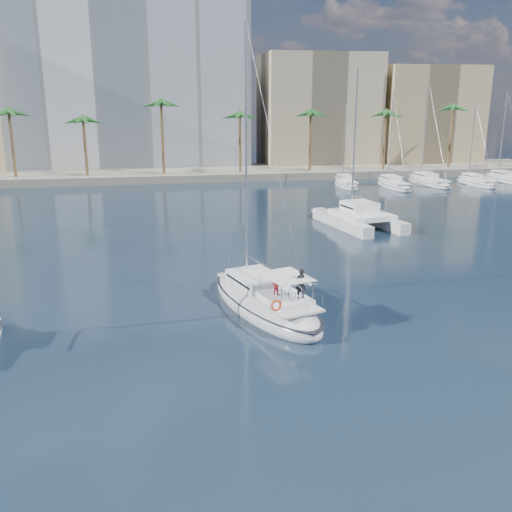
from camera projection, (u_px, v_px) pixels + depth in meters
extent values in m
plane|color=black|center=(284.00, 307.00, 35.54)|extent=(160.00, 160.00, 0.00)
cube|color=gray|center=(201.00, 173.00, 93.23)|extent=(120.00, 14.00, 1.20)
cube|color=silver|center=(125.00, 89.00, 98.98)|extent=(42.00, 16.00, 28.00)
cube|color=tan|center=(318.00, 112.00, 102.94)|extent=(20.00, 14.00, 20.00)
cube|color=tan|center=(425.00, 118.00, 104.68)|extent=(18.00, 12.00, 18.00)
cylinder|color=brown|center=(203.00, 147.00, 88.18)|extent=(0.44, 0.44, 10.50)
sphere|color=#205720|center=(202.00, 112.00, 86.77)|extent=(3.60, 3.60, 3.60)
cylinder|color=brown|center=(409.00, 144.00, 93.91)|extent=(0.44, 0.44, 10.50)
sphere|color=#205720|center=(411.00, 111.00, 92.50)|extent=(3.60, 3.60, 3.60)
ellipsoid|color=silver|center=(265.00, 304.00, 34.98)|extent=(7.03, 12.45, 2.46)
ellipsoid|color=black|center=(265.00, 299.00, 34.89)|extent=(7.09, 12.57, 0.18)
cube|color=silver|center=(266.00, 291.00, 34.54)|extent=(5.13, 9.29, 0.12)
cube|color=white|center=(256.00, 279.00, 35.62)|extent=(3.55, 4.45, 0.60)
cube|color=black|center=(256.00, 279.00, 35.61)|extent=(3.44, 4.01, 0.14)
cylinder|color=#B7BABF|center=(246.00, 157.00, 34.78)|extent=(0.15, 0.15, 15.56)
cylinder|color=#B7BABF|center=(264.00, 265.00, 34.41)|extent=(1.48, 4.62, 0.11)
cube|color=white|center=(285.00, 299.00, 32.51)|extent=(3.01, 3.49, 0.36)
cube|color=white|center=(286.00, 276.00, 32.04)|extent=(3.01, 3.49, 0.04)
torus|color=silver|center=(295.00, 294.00, 31.35)|extent=(0.93, 0.33, 0.96)
torus|color=red|center=(276.00, 305.00, 30.41)|extent=(0.66, 0.37, 0.64)
imported|color=black|center=(301.00, 284.00, 31.83)|extent=(0.73, 0.58, 1.74)
imported|color=#A61922|center=(276.00, 285.00, 32.54)|extent=(0.68, 0.67, 1.10)
cube|color=silver|center=(341.00, 222.00, 57.04)|extent=(3.07, 10.49, 1.10)
cube|color=silver|center=(376.00, 219.00, 58.40)|extent=(3.07, 10.49, 1.10)
cube|color=white|center=(362.00, 214.00, 57.05)|extent=(5.59, 6.49, 0.50)
cube|color=white|center=(359.00, 207.00, 57.33)|extent=(3.39, 3.60, 1.00)
cube|color=black|center=(359.00, 206.00, 57.32)|extent=(3.34, 3.20, 0.18)
cylinder|color=#B7BABF|center=(355.00, 140.00, 57.01)|extent=(0.18, 0.18, 13.93)
ellipsoid|color=silver|center=(310.00, 285.00, 36.29)|extent=(0.20, 0.38, 0.18)
sphere|color=silver|center=(309.00, 283.00, 36.46)|extent=(0.10, 0.10, 0.10)
cube|color=gray|center=(306.00, 284.00, 36.24)|extent=(0.43, 0.16, 0.10)
cube|color=gray|center=(314.00, 284.00, 36.33)|extent=(0.43, 0.16, 0.10)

